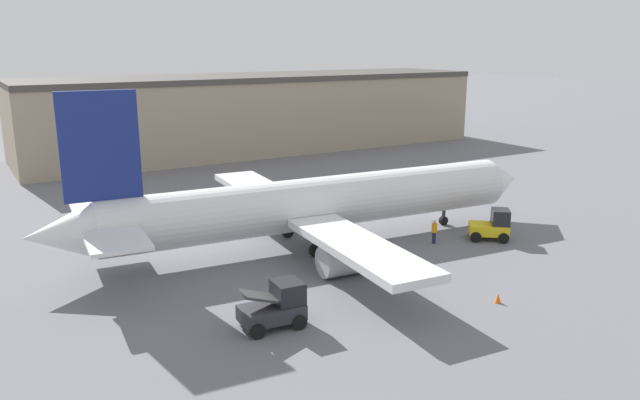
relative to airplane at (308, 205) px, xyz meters
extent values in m
plane|color=slate|center=(0.99, -0.09, -3.09)|extent=(400.00, 400.00, 0.00)
cube|color=gray|center=(15.70, 40.05, 1.64)|extent=(62.51, 14.63, 9.47)
cube|color=#47423D|center=(15.70, 40.05, 6.73)|extent=(62.51, 14.92, 0.70)
cylinder|color=silver|center=(0.99, -0.09, 0.04)|extent=(31.25, 6.43, 3.71)
cone|color=silver|center=(17.93, -1.59, 0.04)|extent=(3.27, 3.88, 3.63)
cone|color=silver|center=(-16.51, 1.46, 0.04)|extent=(4.37, 3.87, 3.52)
cube|color=silver|center=(0.18, 8.40, -0.61)|extent=(4.74, 13.33, 0.50)
cube|color=silver|center=(-1.30, -8.30, -0.61)|extent=(4.74, 13.33, 0.50)
cylinder|color=#B7B7BC|center=(0.01, 6.45, -2.02)|extent=(3.12, 2.30, 2.05)
cylinder|color=#B7B7BC|center=(-1.13, -6.35, -2.02)|extent=(3.12, 2.30, 2.05)
cube|color=navy|center=(-13.74, 1.21, 5.21)|extent=(4.66, 0.77, 6.64)
cube|color=silver|center=(-13.38, 5.28, 0.41)|extent=(3.72, 4.73, 0.24)
cube|color=silver|center=(-14.10, -2.85, 0.41)|extent=(3.72, 4.73, 0.24)
cylinder|color=#38383D|center=(12.12, -1.07, -2.45)|extent=(0.28, 0.28, 1.28)
cylinder|color=black|center=(12.12, -1.07, -2.74)|extent=(0.73, 0.41, 0.70)
cylinder|color=#38383D|center=(-0.77, -2.35, -2.45)|extent=(0.28, 0.28, 1.28)
cylinder|color=black|center=(-0.77, -2.35, -2.64)|extent=(0.93, 0.43, 0.90)
cylinder|color=#38383D|center=(-0.35, 2.45, -2.45)|extent=(0.28, 0.28, 1.28)
cylinder|color=black|center=(-0.35, 2.45, -2.64)|extent=(0.93, 0.43, 0.90)
cylinder|color=#1E2338|center=(8.22, -4.35, -2.67)|extent=(0.28, 0.28, 0.85)
cylinder|color=orange|center=(8.22, -4.35, -1.91)|extent=(0.39, 0.39, 0.67)
sphere|color=tan|center=(8.22, -4.35, -1.46)|extent=(0.25, 0.25, 0.25)
cube|color=yellow|center=(12.36, -5.73, -2.30)|extent=(3.30, 3.15, 0.80)
cube|color=black|center=(12.98, -6.24, -1.32)|extent=(1.96, 2.00, 1.15)
cylinder|color=black|center=(12.58, -7.03, -2.70)|extent=(0.78, 0.71, 0.78)
cylinder|color=black|center=(13.68, -5.70, -2.70)|extent=(0.78, 0.71, 0.78)
cylinder|color=black|center=(11.04, -5.77, -2.70)|extent=(0.78, 0.71, 0.78)
cylinder|color=black|center=(12.15, -4.43, -2.70)|extent=(0.78, 0.71, 0.78)
cube|color=#2D2D33|center=(-8.33, -10.59, -2.30)|extent=(3.43, 2.09, 0.81)
cube|color=black|center=(-7.41, -10.66, -1.31)|extent=(1.58, 1.76, 1.15)
cube|color=#333333|center=(-8.92, -10.54, -1.29)|extent=(2.14, 1.44, 0.78)
cylinder|color=black|center=(-7.26, -11.60, -2.70)|extent=(0.81, 0.34, 0.79)
cylinder|color=black|center=(-7.11, -9.77, -2.70)|extent=(0.81, 0.34, 0.79)
cylinder|color=black|center=(-9.55, -11.41, -2.70)|extent=(0.81, 0.34, 0.79)
cylinder|color=black|center=(-9.41, -9.59, -2.70)|extent=(0.81, 0.34, 0.79)
cone|color=#EF590F|center=(4.06, -14.51, -2.82)|extent=(0.36, 0.36, 0.55)
camera|label=1|loc=(-21.68, -37.38, 11.27)|focal=35.00mm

